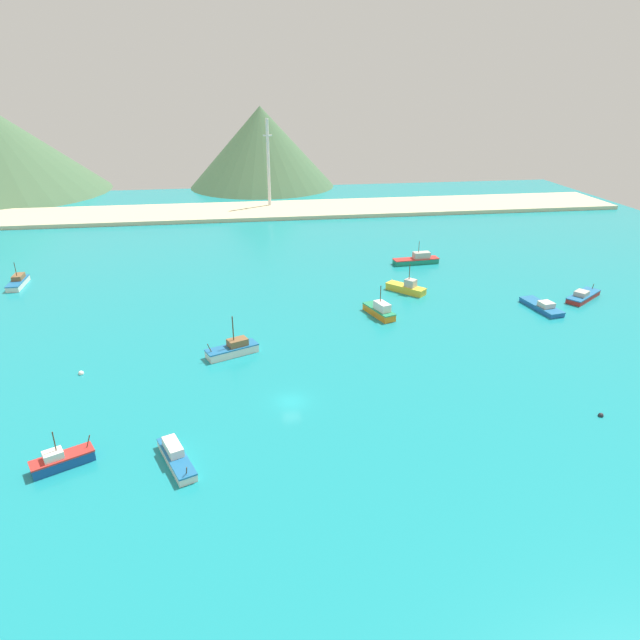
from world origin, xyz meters
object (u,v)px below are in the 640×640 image
fishing_boat_6 (380,310)px  fishing_boat_7 (62,460)px  buoy_0 (601,415)px  buoy_1 (81,373)px  fishing_boat_0 (407,288)px  fishing_boat_5 (176,457)px  fishing_boat_1 (583,296)px  fishing_boat_4 (542,306)px  fishing_boat_9 (417,260)px  radio_tower (268,164)px  fishing_boat_2 (233,349)px  fishing_boat_3 (18,282)px

fishing_boat_6 → fishing_boat_7: fishing_boat_6 is taller
buoy_0 → buoy_1: (-71.15, 22.18, 0.02)m
fishing_boat_7 → buoy_1: fishing_boat_7 is taller
fishing_boat_0 → fishing_boat_7: fishing_boat_0 is taller
fishing_boat_5 → fishing_boat_7: 13.01m
fishing_boat_1 → fishing_boat_6: (-43.00, -2.43, 0.40)m
fishing_boat_4 → fishing_boat_7: size_ratio=1.43×
fishing_boat_9 → buoy_1: 81.58m
fishing_boat_4 → radio_tower: size_ratio=0.35×
radio_tower → fishing_boat_6: bearing=-81.8°
fishing_boat_6 → fishing_boat_4: bearing=-2.7°
buoy_1 → fishing_boat_6: bearing=17.2°
fishing_boat_1 → fishing_boat_9: (-26.09, 28.10, 0.29)m
fishing_boat_0 → buoy_1: (-59.06, -27.25, -0.85)m
fishing_boat_7 → buoy_0: (67.94, 0.56, -0.76)m
fishing_boat_4 → fishing_boat_9: (-15.13, 32.01, 0.36)m
fishing_boat_5 → fishing_boat_6: (34.20, 39.54, 0.28)m
fishing_boat_6 → fishing_boat_9: (16.90, 30.53, -0.11)m
fishing_boat_2 → fishing_boat_5: (-6.73, -27.23, -0.14)m
fishing_boat_4 → radio_tower: bearing=114.8°
fishing_boat_1 → fishing_boat_5: bearing=-151.5°
fishing_boat_1 → radio_tower: bearing=120.7°
fishing_boat_3 → buoy_1: (22.94, -43.34, -0.73)m
fishing_boat_7 → fishing_boat_5: bearing=-5.2°
fishing_boat_4 → buoy_0: fishing_boat_4 is taller
fishing_boat_5 → fishing_boat_2: bearing=76.1°
fishing_boat_5 → fishing_boat_9: bearing=53.9°
fishing_boat_2 → fishing_boat_4: 60.47m
fishing_boat_4 → fishing_boat_1: bearing=19.6°
fishing_boat_2 → fishing_boat_9: bearing=44.0°
fishing_boat_9 → buoy_1: (-67.27, -46.15, -0.85)m
fishing_boat_3 → fishing_boat_5: bearing=-59.8°
fishing_boat_1 → buoy_1: (-93.37, -18.05, -0.56)m
fishing_boat_4 → buoy_0: (-11.25, -36.31, -0.51)m
fishing_boat_5 → fishing_boat_9: 86.72m
fishing_boat_2 → fishing_boat_1: bearing=11.8°
fishing_boat_5 → buoy_1: bearing=124.1°
fishing_boat_0 → fishing_boat_3: fishing_boat_0 is taller
fishing_boat_4 → fishing_boat_5: (-66.23, -38.05, 0.19)m
fishing_boat_3 → fishing_boat_9: bearing=1.8°
fishing_boat_5 → radio_tower: radio_tower is taller
fishing_boat_7 → buoy_1: 22.98m
fishing_boat_9 → fishing_boat_4: bearing=-64.7°
fishing_boat_0 → buoy_1: fishing_boat_0 is taller
fishing_boat_1 → radio_tower: radio_tower is taller
fishing_boat_2 → buoy_1: fishing_boat_2 is taller
fishing_boat_6 → fishing_boat_9: size_ratio=0.74×
fishing_boat_4 → fishing_boat_2: bearing=-169.7°
fishing_boat_2 → fishing_boat_4: (59.50, 10.81, -0.33)m
fishing_boat_0 → fishing_boat_2: (-36.16, -23.92, -0.02)m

